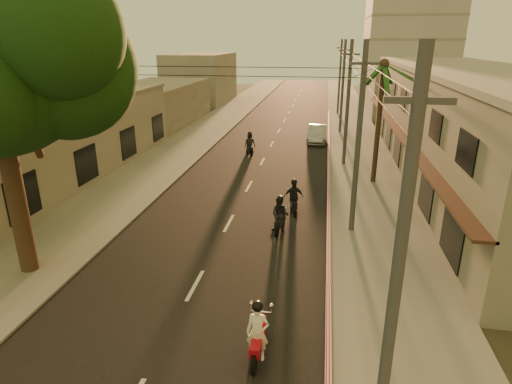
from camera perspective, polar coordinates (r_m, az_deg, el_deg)
ground at (r=15.53m, az=-10.34°, el=-16.05°), size 160.00×160.00×0.00m
road at (r=33.36m, az=0.85°, el=4.09°), size 10.00×140.00×0.02m
sidewalk_right at (r=33.15m, az=13.81°, el=3.50°), size 5.00×140.00×0.12m
sidewalk_left at (r=35.17m, az=-11.37°, el=4.61°), size 5.00×140.00×0.12m
curb_stripe at (r=28.23m, az=9.66°, el=1.06°), size 0.20×60.00×0.20m
shophouse_row at (r=31.68m, az=26.41°, el=7.97°), size 8.80×34.20×7.30m
left_building at (r=32.43m, az=-26.26°, el=6.31°), size 8.20×24.20×5.20m
distant_tower at (r=68.92m, az=20.26°, el=22.77°), size 12.10×12.10×28.00m
broadleaf_tree at (r=17.90m, az=-30.92°, el=15.40°), size 9.60×8.70×12.10m
palm_tree at (r=28.06m, az=16.65°, el=15.16°), size 5.00×5.00×8.20m
utility_poles at (r=31.93m, az=12.38°, el=14.86°), size 1.20×48.26×9.00m
filler_right at (r=57.87m, az=18.90°, el=12.74°), size 8.00×14.00×6.00m
filler_left_near at (r=49.89m, az=-13.13°, el=11.39°), size 8.00×14.00×4.40m
filler_left_far at (r=66.68m, az=-7.35°, el=14.83°), size 8.00×14.00×7.00m
scooter_red at (r=13.19m, az=0.24°, el=-18.35°), size 0.75×2.01×1.98m
scooter_mid_a at (r=20.94m, az=3.23°, el=-3.16°), size 1.04×1.94×1.92m
scooter_mid_b at (r=23.34m, az=5.04°, el=-0.74°), size 1.22×1.95×1.93m
scooter_far_a at (r=35.25m, az=-0.84°, el=6.40°), size 1.28×1.88×1.94m
parked_car at (r=40.14m, az=8.14°, el=7.68°), size 1.83×4.70×1.52m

